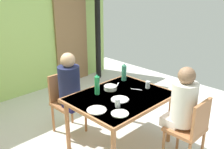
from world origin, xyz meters
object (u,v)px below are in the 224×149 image
(dining_table, at_px, (120,101))
(water_bottle_green_far, at_px, (97,85))
(person_near_diner, at_px, (183,102))
(person_far_diner, at_px, (70,84))
(chair_near_diner, at_px, (191,128))
(serving_bowl_center, at_px, (110,88))
(chair_far_diner, at_px, (65,99))
(water_bottle_green_near, at_px, (124,72))

(dining_table, height_order, water_bottle_green_far, water_bottle_green_far)
(dining_table, relative_size, water_bottle_green_far, 4.52)
(person_near_diner, distance_m, person_far_diner, 1.52)
(dining_table, distance_m, chair_near_diner, 0.91)
(dining_table, distance_m, water_bottle_green_far, 0.36)
(person_far_diner, relative_size, serving_bowl_center, 4.53)
(dining_table, height_order, chair_far_diner, chair_far_diner)
(person_far_diner, relative_size, water_bottle_green_near, 2.95)
(water_bottle_green_near, distance_m, water_bottle_green_far, 0.61)
(water_bottle_green_far, bearing_deg, person_far_diner, 102.51)
(water_bottle_green_near, bearing_deg, person_near_diner, -96.51)
(water_bottle_green_near, relative_size, serving_bowl_center, 1.54)
(chair_near_diner, bearing_deg, water_bottle_green_near, 84.24)
(dining_table, distance_m, water_bottle_green_near, 0.58)
(chair_far_diner, xyz_separation_m, person_near_diner, (0.58, -1.54, 0.28))
(chair_far_diner, bearing_deg, water_bottle_green_near, 144.32)
(chair_near_diner, relative_size, water_bottle_green_far, 3.19)
(dining_table, bearing_deg, chair_near_diner, -69.43)
(dining_table, bearing_deg, serving_bowl_center, 77.92)
(serving_bowl_center, bearing_deg, chair_near_diner, -76.07)
(chair_near_diner, xyz_separation_m, water_bottle_green_far, (-0.48, 1.09, 0.37))
(dining_table, distance_m, person_far_diner, 0.76)
(chair_near_diner, distance_m, water_bottle_green_near, 1.23)
(person_near_diner, height_order, person_far_diner, same)
(chair_near_diner, bearing_deg, dining_table, 110.57)
(chair_near_diner, distance_m, chair_far_diner, 1.78)
(person_near_diner, bearing_deg, person_far_diner, 112.59)
(dining_table, bearing_deg, person_near_diner, -65.86)
(person_near_diner, xyz_separation_m, person_far_diner, (-0.58, 1.40, 0.00))
(chair_near_diner, height_order, person_near_diner, person_near_diner)
(person_far_diner, distance_m, serving_bowl_center, 0.57)
(person_near_diner, bearing_deg, water_bottle_green_far, 116.94)
(dining_table, xyz_separation_m, person_far_diner, (-0.27, 0.70, 0.12))
(chair_near_diner, bearing_deg, person_far_diner, 110.77)
(person_far_diner, distance_m, water_bottle_green_near, 0.80)
(dining_table, bearing_deg, chair_far_diner, 107.83)
(water_bottle_green_near, bearing_deg, serving_bowl_center, -164.93)
(chair_near_diner, xyz_separation_m, chair_far_diner, (-0.58, 1.68, 0.00))
(chair_far_diner, distance_m, water_bottle_green_far, 0.70)
(chair_far_diner, distance_m, serving_bowl_center, 0.74)
(chair_near_diner, height_order, water_bottle_green_far, water_bottle_green_far)
(dining_table, bearing_deg, water_bottle_green_near, 37.65)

